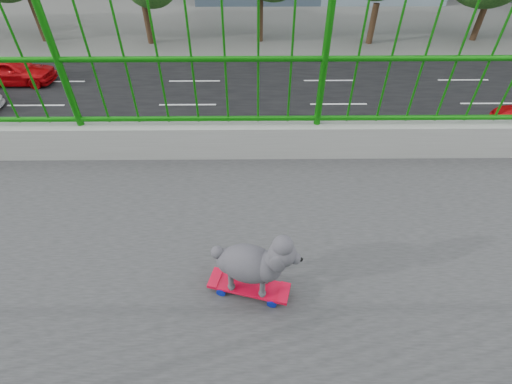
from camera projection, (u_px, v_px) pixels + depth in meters
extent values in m
cube|color=black|center=(179.00, 135.00, 16.53)|extent=(18.00, 90.00, 0.02)
cylinder|color=black|center=(38.00, 19.00, 25.61)|extent=(0.44, 0.44, 2.97)
cylinder|color=black|center=(148.00, 23.00, 25.29)|extent=(0.44, 0.44, 2.73)
cylinder|color=black|center=(260.00, 20.00, 25.61)|extent=(0.44, 0.44, 2.87)
cylinder|color=black|center=(372.00, 24.00, 25.28)|extent=(0.44, 0.44, 2.66)
cylinder|color=black|center=(481.00, 18.00, 25.75)|extent=(0.44, 0.44, 3.01)
cube|color=red|center=(249.00, 286.00, 2.09)|extent=(0.26, 0.49, 0.02)
cube|color=#99999E|center=(224.00, 282.00, 2.13)|extent=(0.09, 0.05, 0.02)
cylinder|color=#07189C|center=(228.00, 275.00, 2.18)|extent=(0.04, 0.06, 0.06)
sphere|color=yellow|center=(228.00, 275.00, 2.18)|extent=(0.02, 0.02, 0.02)
cylinder|color=#07189C|center=(221.00, 292.00, 2.09)|extent=(0.04, 0.06, 0.06)
sphere|color=yellow|center=(221.00, 292.00, 2.09)|extent=(0.02, 0.02, 0.02)
cube|color=#99999E|center=(274.00, 293.00, 2.07)|extent=(0.09, 0.05, 0.02)
cylinder|color=#07189C|center=(276.00, 285.00, 2.12)|extent=(0.04, 0.06, 0.06)
sphere|color=yellow|center=(276.00, 285.00, 2.12)|extent=(0.02, 0.02, 0.02)
cylinder|color=#07189C|center=(272.00, 303.00, 2.03)|extent=(0.04, 0.06, 0.06)
sphere|color=yellow|center=(272.00, 303.00, 2.03)|extent=(0.02, 0.02, 0.02)
ellipsoid|color=#2D2B30|center=(248.00, 263.00, 1.95)|extent=(0.28, 0.37, 0.22)
sphere|color=#2D2B30|center=(282.00, 253.00, 1.82)|extent=(0.15, 0.15, 0.15)
sphere|color=black|center=(301.00, 259.00, 1.82)|extent=(0.03, 0.03, 0.03)
sphere|color=#2D2B30|center=(217.00, 252.00, 1.95)|extent=(0.07, 0.07, 0.07)
cylinder|color=#2D2B30|center=(266.00, 275.00, 2.05)|extent=(0.03, 0.03, 0.14)
cylinder|color=#2D2B30|center=(262.00, 288.00, 1.98)|extent=(0.03, 0.03, 0.14)
cylinder|color=#2D2B30|center=(236.00, 268.00, 2.09)|extent=(0.03, 0.03, 0.14)
cylinder|color=#2D2B30|center=(231.00, 281.00, 2.02)|extent=(0.03, 0.03, 0.14)
imported|color=#BF070C|center=(13.00, 71.00, 20.35)|extent=(1.80, 4.47, 1.52)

